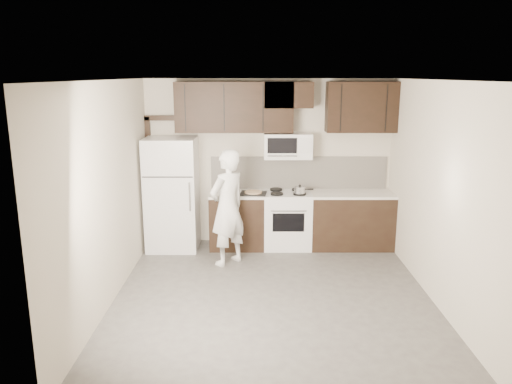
{
  "coord_description": "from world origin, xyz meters",
  "views": [
    {
      "loc": [
        -0.22,
        -5.85,
        2.77
      ],
      "look_at": [
        -0.21,
        0.9,
        1.17
      ],
      "focal_mm": 35.0,
      "sensor_mm": 36.0,
      "label": 1
    }
  ],
  "objects_px": {
    "microwave": "(288,146)",
    "person": "(228,208)",
    "refrigerator": "(172,194)",
    "stove": "(287,219)"
  },
  "relations": [
    {
      "from": "stove",
      "to": "microwave",
      "type": "distance_m",
      "value": 1.2
    },
    {
      "from": "microwave",
      "to": "stove",
      "type": "bearing_deg",
      "value": -89.9
    },
    {
      "from": "microwave",
      "to": "person",
      "type": "xyz_separation_m",
      "value": [
        -0.93,
        -0.87,
        -0.79
      ]
    },
    {
      "from": "stove",
      "to": "person",
      "type": "xyz_separation_m",
      "value": [
        -0.93,
        -0.75,
        0.4
      ]
    },
    {
      "from": "stove",
      "to": "refrigerator",
      "type": "xyz_separation_m",
      "value": [
        -1.85,
        -0.05,
        0.44
      ]
    },
    {
      "from": "stove",
      "to": "microwave",
      "type": "height_order",
      "value": "microwave"
    },
    {
      "from": "stove",
      "to": "refrigerator",
      "type": "relative_size",
      "value": 0.52
    },
    {
      "from": "microwave",
      "to": "refrigerator",
      "type": "height_order",
      "value": "microwave"
    },
    {
      "from": "refrigerator",
      "to": "person",
      "type": "relative_size",
      "value": 1.04
    },
    {
      "from": "refrigerator",
      "to": "person",
      "type": "bearing_deg",
      "value": -37.24
    }
  ]
}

